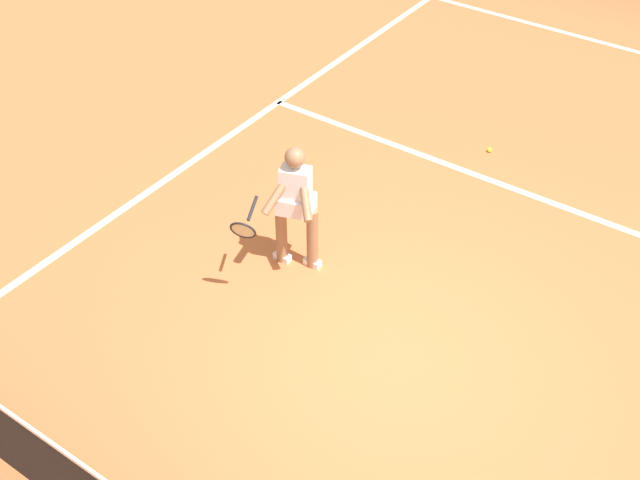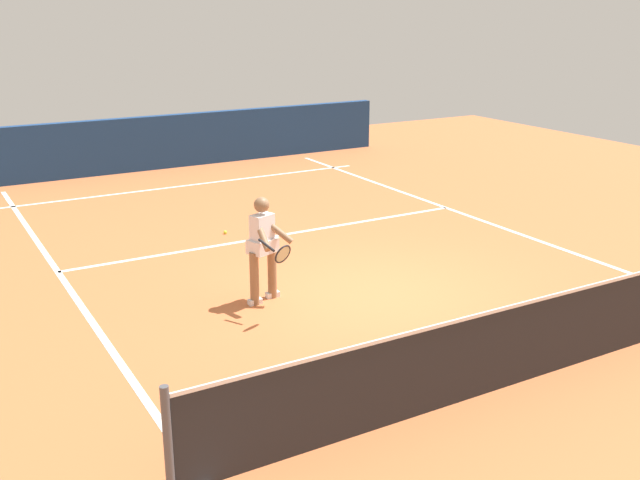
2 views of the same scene
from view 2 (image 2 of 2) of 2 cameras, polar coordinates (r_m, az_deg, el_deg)
ground_plane at (r=11.06m, az=4.70°, el=-4.18°), size 27.38×27.38×0.00m
court_back_wall at (r=19.85m, az=-12.29°, el=7.36°), size 12.94×0.24×1.38m
baseline_marking at (r=17.94m, az=-9.96°, el=4.19°), size 8.94×0.10×0.01m
service_line_marking at (r=13.80m, az=-3.22°, el=0.35°), size 7.94×0.10×0.01m
sideline_left_marking at (r=13.59m, az=18.66°, el=-0.86°), size 0.10×19.06×0.01m
sideline_right_marking at (r=9.56m, az=-15.57°, el=-8.44°), size 0.10×19.06×0.01m
court_net at (r=8.76m, az=16.05°, el=-7.33°), size 8.62×0.08×1.08m
tennis_player at (r=10.51m, az=-4.36°, el=-0.44°), size 0.66×1.09×1.55m
tennis_ball_near at (r=13.99m, az=-7.31°, el=0.60°), size 0.07×0.07×0.07m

